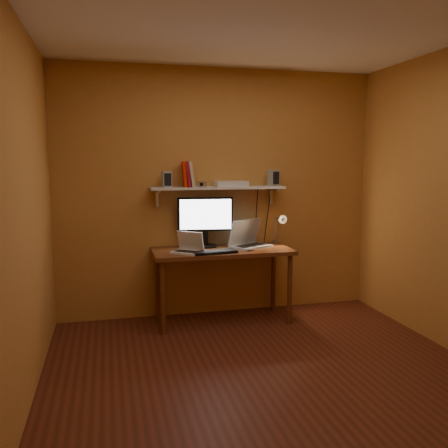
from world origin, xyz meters
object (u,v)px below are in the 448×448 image
object	(u,v)px
laptop	(248,240)
router	(231,184)
desk	(222,258)
netbook	(189,247)
wall_shelf	(218,188)
monitor	(205,219)
shelf_camera	(202,184)
speaker_left	(167,179)
mouse	(251,249)
desk_lamp	(280,225)
keyboard	(214,252)
speaker_right	(273,178)

from	to	relation	value
laptop	router	bearing A→B (deg)	115.20
desk	router	world-z (taller)	router
laptop	netbook	xyz separation A→B (m)	(-0.66, -0.19, -0.02)
wall_shelf	monitor	distance (m)	0.35
laptop	shelf_camera	world-z (taller)	shelf_camera
laptop	speaker_left	world-z (taller)	speaker_left
desk	speaker_left	world-z (taller)	speaker_left
netbook	mouse	size ratio (longest dim) A/B	3.93
mouse	desk_lamp	size ratio (longest dim) A/B	0.23
shelf_camera	router	distance (m)	0.33
wall_shelf	desk_lamp	world-z (taller)	wall_shelf
keyboard	desk	bearing A→B (deg)	47.84
desk	wall_shelf	xyz separation A→B (m)	(0.00, 0.19, 0.69)
wall_shelf	router	bearing A→B (deg)	3.74
speaker_right	wall_shelf	bearing A→B (deg)	164.72
speaker_right	desk	bearing A→B (deg)	-177.76
desk	shelf_camera	distance (m)	0.77
desk	keyboard	distance (m)	0.25
speaker_left	router	bearing A→B (deg)	-5.39
desk	router	size ratio (longest dim) A/B	4.19
desk	mouse	bearing A→B (deg)	-29.06
wall_shelf	keyboard	size ratio (longest dim) A/B	3.16
desk	desk_lamp	world-z (taller)	desk_lamp
monitor	desk_lamp	size ratio (longest dim) A/B	1.53
wall_shelf	netbook	xyz separation A→B (m)	(-0.36, -0.30, -0.55)
netbook	shelf_camera	world-z (taller)	shelf_camera
desk	keyboard	world-z (taller)	keyboard
desk_lamp	desk	bearing A→B (deg)	-169.19
router	speaker_right	bearing A→B (deg)	0.20
keyboard	shelf_camera	bearing A→B (deg)	91.93
speaker_left	wall_shelf	bearing A→B (deg)	-6.21
keyboard	monitor	bearing A→B (deg)	83.57
speaker_right	keyboard	bearing A→B (deg)	-168.24
monitor	speaker_left	distance (m)	0.57
wall_shelf	speaker_left	world-z (taller)	speaker_left
keyboard	speaker_right	size ratio (longest dim) A/B	2.59
mouse	router	size ratio (longest dim) A/B	0.26
desk_lamp	shelf_camera	world-z (taller)	shelf_camera
laptop	mouse	size ratio (longest dim) A/B	5.56
speaker_right	shelf_camera	size ratio (longest dim) A/B	1.66
mouse	speaker_left	distance (m)	1.10
netbook	shelf_camera	xyz separation A→B (m)	(0.18, 0.24, 0.60)
desk_lamp	speaker_right	world-z (taller)	speaker_right
wall_shelf	laptop	size ratio (longest dim) A/B	2.91
monitor	netbook	world-z (taller)	monitor
desk	laptop	xyz separation A→B (m)	(0.30, 0.09, 0.16)
speaker_left	speaker_right	distance (m)	1.14
wall_shelf	speaker_right	xyz separation A→B (m)	(0.61, 0.01, 0.10)
monitor	shelf_camera	size ratio (longest dim) A/B	5.58
netbook	monitor	bearing A→B (deg)	92.19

